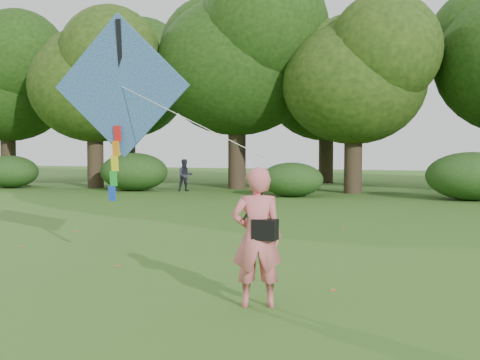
% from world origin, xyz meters
% --- Properties ---
extents(ground, '(100.00, 100.00, 0.00)m').
position_xyz_m(ground, '(0.00, 0.00, 0.00)').
color(ground, '#265114').
rests_on(ground, ground).
extents(man_kite_flyer, '(0.76, 0.65, 1.77)m').
position_xyz_m(man_kite_flyer, '(0.54, 0.17, 0.89)').
color(man_kite_flyer, '#D66569').
rests_on(man_kite_flyer, ground).
extents(bystander_left, '(0.93, 0.90, 1.50)m').
position_xyz_m(bystander_left, '(-9.52, 18.26, 0.75)').
color(bystander_left, '#272734').
rests_on(bystander_left, ground).
extents(crossbody_bag, '(0.43, 0.20, 0.71)m').
position_xyz_m(crossbody_bag, '(0.66, 0.14, 1.00)').
color(crossbody_bag, black).
rests_on(crossbody_bag, ground).
extents(flying_kite, '(4.55, 2.07, 3.18)m').
position_xyz_m(flying_kite, '(-2.55, 1.93, 3.02)').
color(flying_kite, '#2645A7').
rests_on(flying_kite, ground).
extents(tree_line, '(54.70, 15.30, 9.48)m').
position_xyz_m(tree_line, '(1.67, 22.88, 5.60)').
color(tree_line, '#3A2D1E').
rests_on(tree_line, ground).
extents(shrub_band, '(39.15, 3.22, 1.88)m').
position_xyz_m(shrub_band, '(-0.72, 17.60, 0.86)').
color(shrub_band, '#264919').
rests_on(shrub_band, ground).
extents(fallen_leaves, '(11.67, 11.24, 0.01)m').
position_xyz_m(fallen_leaves, '(-0.45, 3.56, 0.01)').
color(fallen_leaves, '#935828').
rests_on(fallen_leaves, ground).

